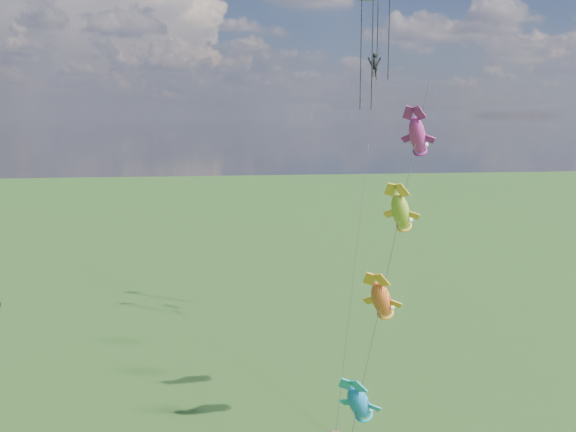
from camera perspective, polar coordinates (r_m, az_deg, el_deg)
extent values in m
cylinder|color=black|center=(27.98, 8.62, -5.86)|extent=(8.35, 13.48, 18.06)
ellipsoid|color=blue|center=(26.18, 6.30, -16.13)|extent=(1.79, 2.23, 2.28)
ellipsoid|color=red|center=(27.65, 8.30, -7.33)|extent=(1.79, 2.23, 2.28)
ellipsoid|color=green|center=(29.73, 9.98, 0.42)|extent=(1.79, 2.23, 2.28)
ellipsoid|color=#D8338E|center=(32.31, 11.43, 7.04)|extent=(1.79, 2.23, 2.28)
cylinder|color=black|center=(39.55, 6.72, 2.29)|extent=(6.60, 15.79, 23.20)
cylinder|color=black|center=(44.89, 6.51, 14.05)|extent=(0.08, 0.08, 7.68)
cylinder|color=black|center=(45.08, 7.47, 14.01)|extent=(0.08, 0.08, 7.68)
cylinder|color=black|center=(48.04, 7.98, 16.17)|extent=(0.08, 0.08, 7.59)
cylinder|color=black|center=(48.26, 8.94, 16.11)|extent=(0.08, 0.08, 7.59)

